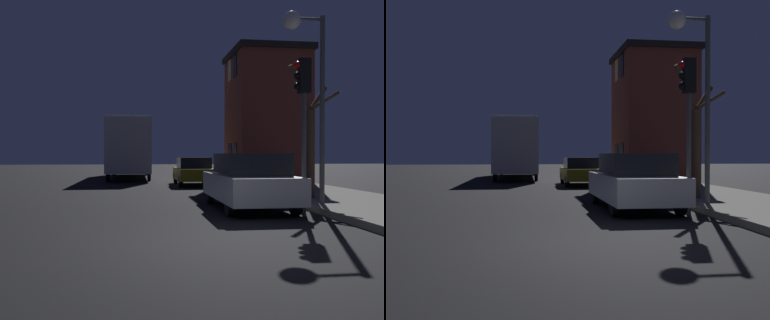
{
  "view_description": "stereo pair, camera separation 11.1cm",
  "coord_description": "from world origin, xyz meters",
  "views": [
    {
      "loc": [
        -1.49,
        -7.28,
        1.55
      ],
      "look_at": [
        0.61,
        8.65,
        1.34
      ],
      "focal_mm": 40.0,
      "sensor_mm": 36.0,
      "label": 1
    },
    {
      "loc": [
        -1.38,
        -7.29,
        1.55
      ],
      "look_at": [
        0.61,
        8.65,
        1.34
      ],
      "focal_mm": 40.0,
      "sensor_mm": 36.0,
      "label": 2
    }
  ],
  "objects": [
    {
      "name": "traffic_light",
      "position": [
        2.81,
        3.34,
        2.91
      ],
      "size": [
        0.43,
        0.24,
        4.04
      ],
      "color": "#4C4C4C",
      "rests_on": "ground"
    },
    {
      "name": "streetlamp",
      "position": [
        3.19,
        4.11,
        4.18
      ],
      "size": [
        1.22,
        0.5,
        5.34
      ],
      "color": "#4C4C4C",
      "rests_on": "sidewalk"
    },
    {
      "name": "brick_building",
      "position": [
        5.15,
        14.04,
        3.53
      ],
      "size": [
        3.75,
        4.28,
        6.67
      ],
      "color": "brown",
      "rests_on": "sidewalk"
    },
    {
      "name": "car_near_lane",
      "position": [
        1.68,
        4.49,
        0.8
      ],
      "size": [
        1.88,
        4.44,
        1.58
      ],
      "color": "#B7BABF",
      "rests_on": "ground"
    },
    {
      "name": "car_mid_lane",
      "position": [
        1.38,
        14.05,
        0.72
      ],
      "size": [
        1.72,
        3.99,
        1.4
      ],
      "color": "olive",
      "rests_on": "ground"
    },
    {
      "name": "bus",
      "position": [
        -1.91,
        21.29,
        2.2
      ],
      "size": [
        2.57,
        10.7,
        3.7
      ],
      "color": "beige",
      "rests_on": "ground"
    },
    {
      "name": "bare_tree",
      "position": [
        4.02,
        5.7,
        1.97
      ],
      "size": [
        1.65,
        1.17,
        4.17
      ],
      "color": "#473323",
      "rests_on": "sidewalk"
    },
    {
      "name": "ground_plane",
      "position": [
        0.0,
        0.0,
        0.0
      ],
      "size": [
        120.0,
        120.0,
        0.0
      ],
      "primitive_type": "plane",
      "color": "black"
    }
  ]
}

